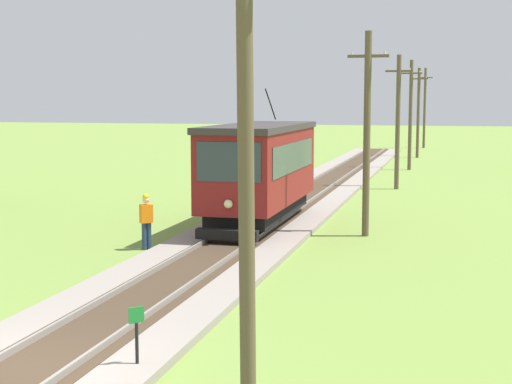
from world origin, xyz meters
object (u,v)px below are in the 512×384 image
utility_pole_foreground (246,152)px  utility_pole_far (410,114)px  utility_pole_mid (398,121)px  trackside_signal_marker (137,336)px  red_tram (260,169)px  utility_pole_horizon (425,107)px  utility_pole_distant (418,112)px  utility_pole_near_tram (367,132)px  track_worker (146,219)px

utility_pole_foreground → utility_pole_far: size_ratio=1.06×
utility_pole_mid → trackside_signal_marker: utility_pole_mid is taller
red_tram → utility_pole_horizon: size_ratio=1.10×
utility_pole_foreground → utility_pole_distant: bearing=90.0°
utility_pole_horizon → trackside_signal_marker: bearing=-92.0°
utility_pole_near_tram → trackside_signal_marker: utility_pole_near_tram is taller
red_tram → trackside_signal_marker: (1.63, -14.95, -1.53)m
utility_pole_horizon → utility_pole_near_tram: bearing=-90.0°
red_tram → utility_pole_near_tram: utility_pole_near_tram is taller
red_tram → track_worker: red_tram is taller
red_tram → utility_pole_mid: bearing=74.2°
utility_pole_far → utility_pole_horizon: 24.07m
utility_pole_horizon → utility_pole_mid: bearing=-90.0°
red_tram → utility_pole_distant: size_ratio=1.18×
trackside_signal_marker → track_worker: 11.03m
utility_pole_foreground → utility_pole_near_tram: bearing=90.0°
utility_pole_far → utility_pole_horizon: bearing=90.0°
utility_pole_far → trackside_signal_marker: bearing=-93.2°
red_tram → utility_pole_distant: 36.64m
red_tram → utility_pole_distant: utility_pole_distant is taller
red_tram → utility_pole_mid: (3.91, 13.84, 1.41)m
track_worker → utility_pole_near_tram: bearing=80.4°
utility_pole_distant → utility_pole_horizon: 12.99m
utility_pole_horizon → red_tram: bearing=-94.5°
utility_pole_foreground → trackside_signal_marker: utility_pole_foreground is taller
utility_pole_mid → utility_pole_far: bearing=90.0°
utility_pole_mid → track_worker: bearing=-109.0°
red_tram → utility_pole_distant: (3.91, 36.39, 1.52)m
utility_pole_near_tram → utility_pole_mid: bearing=90.0°
utility_pole_near_tram → utility_pole_horizon: size_ratio=0.90×
utility_pole_near_tram → utility_pole_far: utility_pole_far is taller
utility_pole_distant → track_worker: utility_pole_distant is taller
utility_pole_foreground → utility_pole_mid: size_ratio=1.10×
utility_pole_far → track_worker: (-6.40, -30.04, -2.77)m
utility_pole_foreground → utility_pole_distant: size_ratio=1.07×
red_tram → trackside_signal_marker: red_tram is taller
utility_pole_near_tram → red_tram: bearing=171.6°
utility_pole_foreground → utility_pole_mid: utility_pole_foreground is taller
utility_pole_far → utility_pole_mid: bearing=-90.0°
trackside_signal_marker → track_worker: (-4.12, 10.23, 0.32)m
utility_pole_foreground → track_worker: bearing=119.2°
utility_pole_foreground → track_worker: size_ratio=4.33×
utility_pole_far → utility_pole_horizon: (0.00, 24.07, 0.21)m
utility_pole_mid → utility_pole_horizon: bearing=90.0°
utility_pole_mid → utility_pole_horizon: size_ratio=0.91×
utility_pole_far → red_tram: bearing=-98.8°
utility_pole_mid → utility_pole_far: size_ratio=0.96×
utility_pole_horizon → trackside_signal_marker: (-2.29, -64.34, -3.30)m
utility_pole_mid → utility_pole_far: (0.00, 11.47, 0.15)m
utility_pole_foreground → utility_pole_distant: utility_pole_foreground is taller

